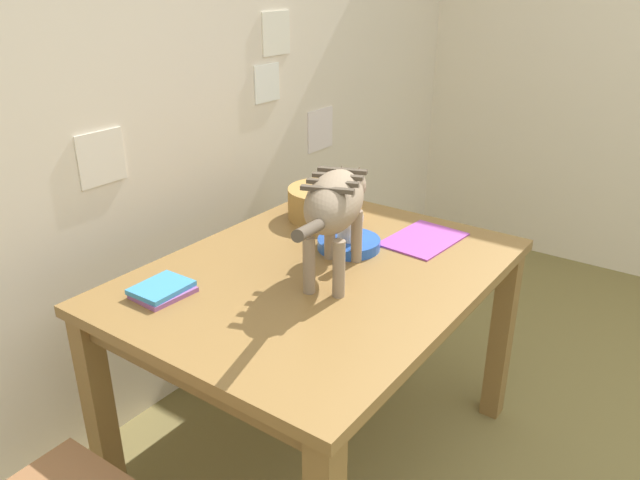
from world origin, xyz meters
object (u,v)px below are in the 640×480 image
(magazine, at_px, (423,239))
(coffee_mug, at_px, (350,226))
(cat, at_px, (336,203))
(book_stack, at_px, (162,290))
(wicker_basket, at_px, (325,202))
(dining_table, at_px, (320,294))
(saucer_bowl, at_px, (349,244))

(magazine, bearing_deg, coffee_mug, 144.70)
(cat, xyz_separation_m, book_stack, (-0.40, 0.33, -0.21))
(coffee_mug, xyz_separation_m, book_stack, (-0.59, 0.26, -0.07))
(magazine, relative_size, wicker_basket, 1.03)
(dining_table, bearing_deg, book_stack, 145.47)
(saucer_bowl, bearing_deg, book_stack, 156.06)
(magazine, bearing_deg, dining_table, 162.81)
(dining_table, xyz_separation_m, saucer_bowl, (0.19, 0.01, 0.10))
(saucer_bowl, xyz_separation_m, coffee_mug, (0.00, 0.00, 0.06))
(coffee_mug, xyz_separation_m, wicker_basket, (0.19, 0.23, -0.02))
(dining_table, bearing_deg, saucer_bowl, 4.35)
(cat, xyz_separation_m, wicker_basket, (0.37, 0.30, -0.17))
(dining_table, height_order, coffee_mug, coffee_mug)
(dining_table, relative_size, book_stack, 7.53)
(cat, height_order, coffee_mug, cat)
(saucer_bowl, bearing_deg, wicker_basket, 50.47)
(magazine, distance_m, book_stack, 0.90)
(cat, relative_size, magazine, 2.08)
(book_stack, bearing_deg, dining_table, -34.53)
(book_stack, bearing_deg, saucer_bowl, -23.94)
(coffee_mug, distance_m, wicker_basket, 0.30)
(cat, xyz_separation_m, saucer_bowl, (0.18, 0.07, -0.21))
(coffee_mug, bearing_deg, book_stack, 156.20)
(coffee_mug, relative_size, magazine, 0.43)
(wicker_basket, bearing_deg, dining_table, -146.76)
(coffee_mug, height_order, magazine, coffee_mug)
(dining_table, relative_size, wicker_basket, 4.41)
(magazine, bearing_deg, saucer_bowl, 145.23)
(wicker_basket, bearing_deg, magazine, -87.68)
(saucer_bowl, distance_m, coffee_mug, 0.06)
(saucer_bowl, bearing_deg, dining_table, -175.65)
(cat, xyz_separation_m, magazine, (0.39, -0.11, -0.23))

